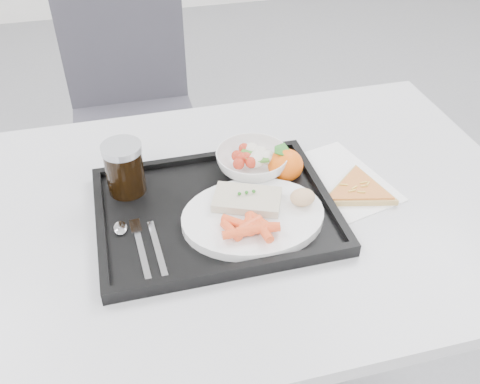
{
  "coord_description": "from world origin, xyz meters",
  "views": [
    {
      "loc": [
        -0.19,
        -0.49,
        1.44
      ],
      "look_at": [
        0.02,
        0.31,
        0.77
      ],
      "focal_mm": 40.0,
      "sensor_mm": 36.0,
      "label": 1
    }
  ],
  "objects_px": {
    "tray": "(215,211)",
    "pizza_slice": "(358,190)",
    "table": "(234,230)",
    "cola_glass": "(124,167)",
    "salad_bowl": "(252,162)",
    "tangerine": "(285,165)",
    "dinner_plate": "(253,217)",
    "chair": "(132,98)"
  },
  "relations": [
    {
      "from": "pizza_slice",
      "to": "tray",
      "type": "bearing_deg",
      "value": 178.06
    },
    {
      "from": "tray",
      "to": "cola_glass",
      "type": "bearing_deg",
      "value": 147.35
    },
    {
      "from": "salad_bowl",
      "to": "tangerine",
      "type": "relative_size",
      "value": 1.83
    },
    {
      "from": "dinner_plate",
      "to": "pizza_slice",
      "type": "distance_m",
      "value": 0.24
    },
    {
      "from": "dinner_plate",
      "to": "cola_glass",
      "type": "height_order",
      "value": "cola_glass"
    },
    {
      "from": "table",
      "to": "dinner_plate",
      "type": "xyz_separation_m",
      "value": [
        0.02,
        -0.07,
        0.09
      ]
    },
    {
      "from": "chair",
      "to": "cola_glass",
      "type": "bearing_deg",
      "value": -93.81
    },
    {
      "from": "cola_glass",
      "to": "tangerine",
      "type": "relative_size",
      "value": 1.3
    },
    {
      "from": "table",
      "to": "cola_glass",
      "type": "bearing_deg",
      "value": 157.28
    },
    {
      "from": "salad_bowl",
      "to": "cola_glass",
      "type": "distance_m",
      "value": 0.26
    },
    {
      "from": "cola_glass",
      "to": "pizza_slice",
      "type": "height_order",
      "value": "cola_glass"
    },
    {
      "from": "tangerine",
      "to": "table",
      "type": "bearing_deg",
      "value": -154.92
    },
    {
      "from": "tray",
      "to": "pizza_slice",
      "type": "bearing_deg",
      "value": -1.94
    },
    {
      "from": "table",
      "to": "tray",
      "type": "bearing_deg",
      "value": -156.02
    },
    {
      "from": "tray",
      "to": "dinner_plate",
      "type": "distance_m",
      "value": 0.08
    },
    {
      "from": "dinner_plate",
      "to": "tangerine",
      "type": "relative_size",
      "value": 3.24
    },
    {
      "from": "chair",
      "to": "pizza_slice",
      "type": "height_order",
      "value": "chair"
    },
    {
      "from": "pizza_slice",
      "to": "dinner_plate",
      "type": "bearing_deg",
      "value": -170.15
    },
    {
      "from": "tray",
      "to": "salad_bowl",
      "type": "xyz_separation_m",
      "value": [
        0.1,
        0.1,
        0.03
      ]
    },
    {
      "from": "tray",
      "to": "pizza_slice",
      "type": "xyz_separation_m",
      "value": [
        0.3,
        -0.01,
        0.0
      ]
    },
    {
      "from": "dinner_plate",
      "to": "salad_bowl",
      "type": "bearing_deg",
      "value": 75.18
    },
    {
      "from": "salad_bowl",
      "to": "cola_glass",
      "type": "relative_size",
      "value": 1.41
    },
    {
      "from": "table",
      "to": "dinner_plate",
      "type": "bearing_deg",
      "value": -72.85
    },
    {
      "from": "table",
      "to": "tangerine",
      "type": "bearing_deg",
      "value": 25.08
    },
    {
      "from": "salad_bowl",
      "to": "tray",
      "type": "bearing_deg",
      "value": -135.13
    },
    {
      "from": "salad_bowl",
      "to": "pizza_slice",
      "type": "relative_size",
      "value": 0.68
    },
    {
      "from": "cola_glass",
      "to": "pizza_slice",
      "type": "xyz_separation_m",
      "value": [
        0.45,
        -0.11,
        -0.06
      ]
    },
    {
      "from": "dinner_plate",
      "to": "cola_glass",
      "type": "relative_size",
      "value": 2.5
    },
    {
      "from": "table",
      "to": "chair",
      "type": "bearing_deg",
      "value": 99.26
    },
    {
      "from": "tangerine",
      "to": "pizza_slice",
      "type": "relative_size",
      "value": 0.38
    },
    {
      "from": "table",
      "to": "salad_bowl",
      "type": "height_order",
      "value": "salad_bowl"
    },
    {
      "from": "tray",
      "to": "tangerine",
      "type": "relative_size",
      "value": 5.4
    },
    {
      "from": "cola_glass",
      "to": "pizza_slice",
      "type": "distance_m",
      "value": 0.47
    },
    {
      "from": "tray",
      "to": "tangerine",
      "type": "bearing_deg",
      "value": 24.82
    },
    {
      "from": "tray",
      "to": "tangerine",
      "type": "xyz_separation_m",
      "value": [
        0.17,
        0.08,
        0.03
      ]
    },
    {
      "from": "tangerine",
      "to": "cola_glass",
      "type": "bearing_deg",
      "value": 175.76
    },
    {
      "from": "chair",
      "to": "cola_glass",
      "type": "distance_m",
      "value": 0.86
    },
    {
      "from": "table",
      "to": "dinner_plate",
      "type": "relative_size",
      "value": 4.44
    },
    {
      "from": "chair",
      "to": "dinner_plate",
      "type": "xyz_separation_m",
      "value": [
        0.17,
        -0.96,
        0.24
      ]
    },
    {
      "from": "salad_bowl",
      "to": "cola_glass",
      "type": "bearing_deg",
      "value": -179.93
    },
    {
      "from": "dinner_plate",
      "to": "tangerine",
      "type": "bearing_deg",
      "value": 50.55
    },
    {
      "from": "tangerine",
      "to": "tray",
      "type": "bearing_deg",
      "value": -155.18
    }
  ]
}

